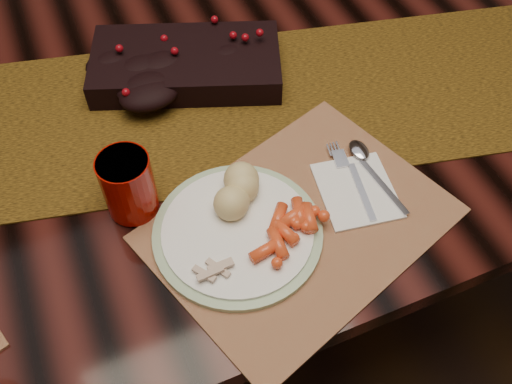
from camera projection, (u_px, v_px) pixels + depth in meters
name	position (u px, v px, depth m)	size (l,w,h in m)	color
floor	(223.00, 285.00, 1.62)	(5.00, 5.00, 0.00)	black
dining_table	(215.00, 210.00, 1.32)	(1.80, 1.00, 0.75)	black
table_runner	(227.00, 107.00, 0.99)	(1.79, 0.37, 0.00)	black
centerpiece	(186.00, 61.00, 1.01)	(0.33, 0.17, 0.07)	black
placemat_main	(300.00, 224.00, 0.85)	(0.42, 0.31, 0.00)	brown
dinner_plate	(238.00, 232.00, 0.83)	(0.25, 0.25, 0.01)	white
baby_carrots	(287.00, 233.00, 0.81)	(0.10, 0.08, 0.02)	#E1451D
mashed_potatoes	(230.00, 188.00, 0.84)	(0.09, 0.08, 0.05)	tan
turkey_shreds	(214.00, 266.00, 0.78)	(0.06, 0.05, 0.01)	tan
napkin	(357.00, 191.00, 0.88)	(0.11, 0.13, 0.00)	white
fork	(356.00, 183.00, 0.88)	(0.02, 0.14, 0.00)	silver
spoon	(376.00, 175.00, 0.89)	(0.03, 0.15, 0.00)	silver
red_cup	(128.00, 185.00, 0.82)	(0.08, 0.08, 0.11)	#880901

